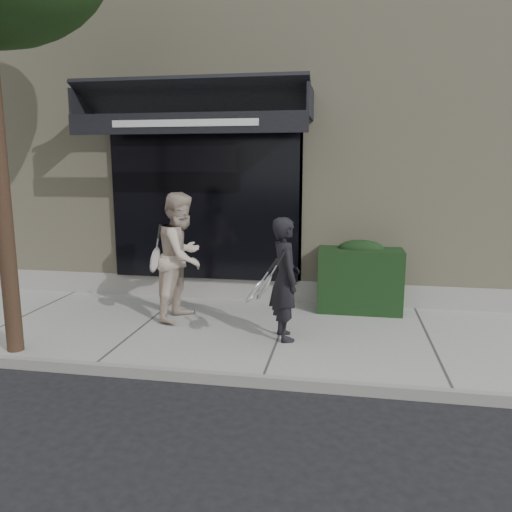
# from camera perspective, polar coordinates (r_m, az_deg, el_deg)

# --- Properties ---
(ground) EXTENTS (80.00, 80.00, 0.00)m
(ground) POSITION_cam_1_polar(r_m,az_deg,el_deg) (7.12, 2.86, -9.49)
(ground) COLOR black
(ground) RESTS_ON ground
(sidewalk) EXTENTS (20.00, 3.00, 0.12)m
(sidewalk) POSITION_cam_1_polar(r_m,az_deg,el_deg) (7.10, 2.86, -9.03)
(sidewalk) COLOR gray
(sidewalk) RESTS_ON ground
(curb) EXTENTS (20.00, 0.10, 0.14)m
(curb) POSITION_cam_1_polar(r_m,az_deg,el_deg) (5.67, 0.81, -14.11)
(curb) COLOR gray
(curb) RESTS_ON ground
(building_facade) EXTENTS (14.30, 8.04, 5.64)m
(building_facade) POSITION_cam_1_polar(r_m,az_deg,el_deg) (11.63, 6.12, 11.94)
(building_facade) COLOR #B6AB8B
(building_facade) RESTS_ON ground
(hedge) EXTENTS (1.30, 0.70, 1.14)m
(hedge) POSITION_cam_1_polar(r_m,az_deg,el_deg) (8.09, 11.80, -2.39)
(hedge) COLOR black
(hedge) RESTS_ON sidewalk
(pedestrian_front) EXTENTS (0.75, 0.94, 1.64)m
(pedestrian_front) POSITION_cam_1_polar(r_m,az_deg,el_deg) (6.58, 3.29, -2.64)
(pedestrian_front) COLOR black
(pedestrian_front) RESTS_ON sidewalk
(pedestrian_back) EXTENTS (0.87, 1.03, 1.90)m
(pedestrian_back) POSITION_cam_1_polar(r_m,az_deg,el_deg) (7.51, -8.47, -0.04)
(pedestrian_back) COLOR beige
(pedestrian_back) RESTS_ON sidewalk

